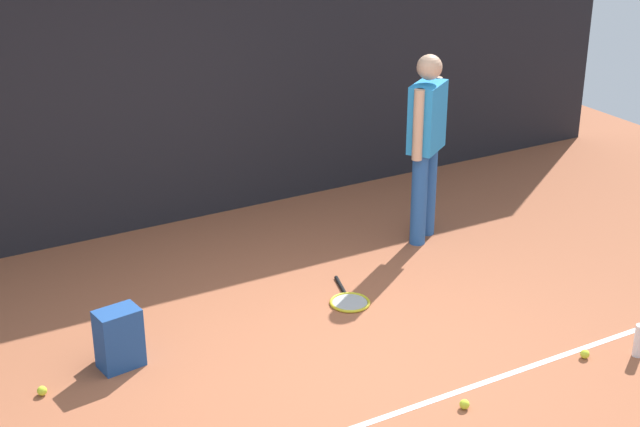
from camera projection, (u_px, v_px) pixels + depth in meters
The scene contains 10 objects.
ground_plane at pixel (348, 363), 6.70m from camera, with size 12.00×12.00×0.00m, color #9E5638.
back_fence at pixel (178, 83), 8.58m from camera, with size 10.00×0.10×2.64m, color black.
court_line at pixel (402, 411), 6.16m from camera, with size 9.00×0.05×0.00m, color white.
tennis_player at pixel (426, 137), 8.28m from camera, with size 0.45×0.41×1.70m.
tennis_racket at pixel (349, 301), 7.53m from camera, with size 0.40×0.64×0.03m.
backpack at pixel (118, 339), 6.60m from camera, with size 0.32×0.31×0.44m.
tennis_ball_near_player at pixel (42, 391), 6.32m from camera, with size 0.07×0.07×0.07m, color #CCE033.
tennis_ball_by_fence at pixel (585, 354), 6.75m from camera, with size 0.07×0.07×0.07m, color #CCE033.
tennis_ball_far_left at pixel (464, 404), 6.18m from camera, with size 0.07×0.07×0.07m, color #CCE033.
water_bottle at pixel (639, 341), 6.74m from camera, with size 0.07×0.07×0.25m, color white.
Camera 1 is at (-3.02, -4.90, 3.59)m, focal length 53.33 mm.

